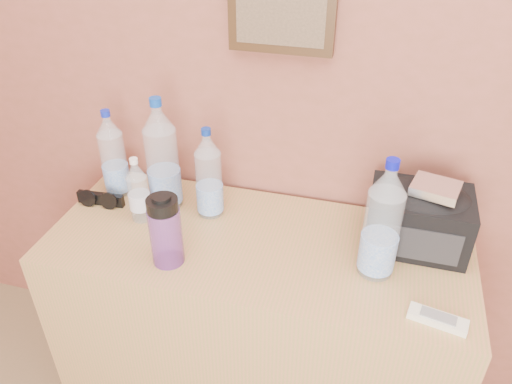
{
  "coord_description": "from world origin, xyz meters",
  "views": [
    {
      "loc": [
        -0.04,
        0.6,
        1.73
      ],
      "look_at": [
        -0.34,
        1.71,
        0.97
      ],
      "focal_mm": 35.0,
      "sensor_mm": 36.0,
      "label": 1
    }
  ],
  "objects_px": {
    "ac_remote": "(438,319)",
    "foil_packet": "(436,188)",
    "pet_large_d": "(382,225)",
    "sunglasses": "(101,199)",
    "pet_large_c": "(209,177)",
    "dresser": "(257,330)",
    "toiletry_bag": "(419,216)",
    "pet_large_a": "(113,157)",
    "pet_small": "(139,193)",
    "nalgene_bottle": "(165,230)",
    "pet_large_b": "(162,160)"
  },
  "relations": [
    {
      "from": "ac_remote",
      "to": "foil_packet",
      "type": "relative_size",
      "value": 1.15
    },
    {
      "from": "pet_large_c",
      "to": "dresser",
      "type": "bearing_deg",
      "value": -29.51
    },
    {
      "from": "pet_small",
      "to": "ac_remote",
      "type": "xyz_separation_m",
      "value": [
        0.89,
        -0.2,
        -0.09
      ]
    },
    {
      "from": "pet_large_c",
      "to": "ac_remote",
      "type": "bearing_deg",
      "value": -22.68
    },
    {
      "from": "nalgene_bottle",
      "to": "pet_large_a",
      "type": "bearing_deg",
      "value": 137.35
    },
    {
      "from": "foil_packet",
      "to": "pet_large_c",
      "type": "bearing_deg",
      "value": 179.92
    },
    {
      "from": "pet_small",
      "to": "nalgene_bottle",
      "type": "distance_m",
      "value": 0.23
    },
    {
      "from": "pet_large_b",
      "to": "pet_large_c",
      "type": "xyz_separation_m",
      "value": [
        0.16,
        -0.01,
        -0.03
      ]
    },
    {
      "from": "dresser",
      "to": "pet_large_d",
      "type": "relative_size",
      "value": 3.57
    },
    {
      "from": "pet_small",
      "to": "pet_large_a",
      "type": "bearing_deg",
      "value": 140.45
    },
    {
      "from": "pet_large_b",
      "to": "ac_remote",
      "type": "bearing_deg",
      "value": -19.33
    },
    {
      "from": "pet_small",
      "to": "toiletry_bag",
      "type": "bearing_deg",
      "value": 6.9
    },
    {
      "from": "dresser",
      "to": "pet_large_d",
      "type": "distance_m",
      "value": 0.65
    },
    {
      "from": "pet_large_a",
      "to": "nalgene_bottle",
      "type": "bearing_deg",
      "value": -42.65
    },
    {
      "from": "dresser",
      "to": "toiletry_bag",
      "type": "height_order",
      "value": "toiletry_bag"
    },
    {
      "from": "sunglasses",
      "to": "toiletry_bag",
      "type": "relative_size",
      "value": 0.56
    },
    {
      "from": "ac_remote",
      "to": "toiletry_bag",
      "type": "relative_size",
      "value": 0.5
    },
    {
      "from": "pet_large_c",
      "to": "toiletry_bag",
      "type": "relative_size",
      "value": 1.06
    },
    {
      "from": "pet_large_c",
      "to": "foil_packet",
      "type": "distance_m",
      "value": 0.66
    },
    {
      "from": "dresser",
      "to": "pet_large_a",
      "type": "height_order",
      "value": "pet_large_a"
    },
    {
      "from": "pet_large_a",
      "to": "nalgene_bottle",
      "type": "height_order",
      "value": "pet_large_a"
    },
    {
      "from": "nalgene_bottle",
      "to": "sunglasses",
      "type": "bearing_deg",
      "value": 148.61
    },
    {
      "from": "pet_large_b",
      "to": "ac_remote",
      "type": "height_order",
      "value": "pet_large_b"
    },
    {
      "from": "pet_large_c",
      "to": "nalgene_bottle",
      "type": "relative_size",
      "value": 1.36
    },
    {
      "from": "dresser",
      "to": "pet_large_d",
      "type": "bearing_deg",
      "value": -6.27
    },
    {
      "from": "pet_large_b",
      "to": "ac_remote",
      "type": "relative_size",
      "value": 2.64
    },
    {
      "from": "toiletry_bag",
      "to": "dresser",
      "type": "bearing_deg",
      "value": -165.19
    },
    {
      "from": "nalgene_bottle",
      "to": "pet_large_c",
      "type": "bearing_deg",
      "value": 81.75
    },
    {
      "from": "pet_large_a",
      "to": "pet_large_d",
      "type": "bearing_deg",
      "value": -11.21
    },
    {
      "from": "pet_large_c",
      "to": "sunglasses",
      "type": "relative_size",
      "value": 1.89
    },
    {
      "from": "dresser",
      "to": "foil_packet",
      "type": "height_order",
      "value": "foil_packet"
    },
    {
      "from": "pet_large_b",
      "to": "foil_packet",
      "type": "distance_m",
      "value": 0.81
    },
    {
      "from": "pet_small",
      "to": "nalgene_bottle",
      "type": "xyz_separation_m",
      "value": [
        0.16,
        -0.16,
        0.01
      ]
    },
    {
      "from": "toiletry_bag",
      "to": "nalgene_bottle",
      "type": "bearing_deg",
      "value": -158.0
    },
    {
      "from": "pet_large_b",
      "to": "foil_packet",
      "type": "bearing_deg",
      "value": -0.63
    },
    {
      "from": "ac_remote",
      "to": "nalgene_bottle",
      "type": "bearing_deg",
      "value": -171.46
    },
    {
      "from": "pet_small",
      "to": "toiletry_bag",
      "type": "height_order",
      "value": "pet_small"
    },
    {
      "from": "sunglasses",
      "to": "ac_remote",
      "type": "bearing_deg",
      "value": -15.76
    },
    {
      "from": "pet_large_c",
      "to": "sunglasses",
      "type": "bearing_deg",
      "value": -171.96
    },
    {
      "from": "pet_large_c",
      "to": "nalgene_bottle",
      "type": "distance_m",
      "value": 0.25
    },
    {
      "from": "pet_large_d",
      "to": "nalgene_bottle",
      "type": "bearing_deg",
      "value": -168.93
    },
    {
      "from": "pet_large_a",
      "to": "sunglasses",
      "type": "height_order",
      "value": "pet_large_a"
    },
    {
      "from": "pet_large_b",
      "to": "toiletry_bag",
      "type": "relative_size",
      "value": 1.32
    },
    {
      "from": "ac_remote",
      "to": "foil_packet",
      "type": "xyz_separation_m",
      "value": [
        -0.03,
        0.29,
        0.2
      ]
    },
    {
      "from": "pet_large_d",
      "to": "sunglasses",
      "type": "relative_size",
      "value": 2.23
    },
    {
      "from": "dresser",
      "to": "pet_large_c",
      "type": "bearing_deg",
      "value": 150.49
    },
    {
      "from": "dresser",
      "to": "sunglasses",
      "type": "relative_size",
      "value": 7.94
    },
    {
      "from": "pet_large_d",
      "to": "nalgene_bottle",
      "type": "xyz_separation_m",
      "value": [
        -0.56,
        -0.11,
        -0.05
      ]
    },
    {
      "from": "dresser",
      "to": "pet_large_c",
      "type": "distance_m",
      "value": 0.56
    },
    {
      "from": "pet_large_a",
      "to": "foil_packet",
      "type": "height_order",
      "value": "pet_large_a"
    }
  ]
}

